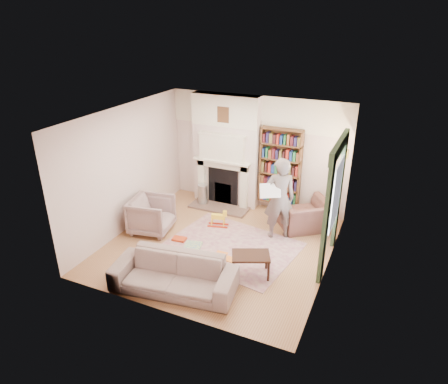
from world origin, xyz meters
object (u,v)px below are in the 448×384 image
at_px(coffee_table, 251,265).
at_px(bookcase, 280,167).
at_px(sofa, 174,274).
at_px(man_reading, 279,199).
at_px(rocking_horse, 218,218).
at_px(paraffin_heater, 203,195).
at_px(armchair_left, 152,215).
at_px(armchair_reading, 305,215).

bearing_deg(coffee_table, bookcase, 72.85).
height_order(sofa, man_reading, man_reading).
bearing_deg(coffee_table, sofa, -162.69).
xyz_separation_m(bookcase, rocking_horse, (-1.02, -1.37, -0.97)).
height_order(bookcase, rocking_horse, bookcase).
bearing_deg(paraffin_heater, rocking_horse, -46.90).
bearing_deg(armchair_left, bookcase, -56.83).
distance_m(sofa, coffee_table, 1.45).
xyz_separation_m(man_reading, paraffin_heater, (-2.25, 0.79, -0.65)).
height_order(armchair_reading, paraffin_heater, armchair_reading).
distance_m(man_reading, coffee_table, 1.74).
height_order(armchair_left, rocking_horse, armchair_left).
bearing_deg(bookcase, sofa, -101.41).
distance_m(armchair_reading, sofa, 3.52).
bearing_deg(bookcase, rocking_horse, -126.74).
bearing_deg(paraffin_heater, sofa, -71.55).
relative_size(armchair_reading, rocking_horse, 2.25).
relative_size(armchair_reading, armchair_left, 1.20).
relative_size(coffee_table, rocking_horse, 1.48).
distance_m(armchair_left, sofa, 2.24).
bearing_deg(man_reading, paraffin_heater, -48.82).
distance_m(bookcase, man_reading, 1.33).
bearing_deg(rocking_horse, man_reading, -9.54).
bearing_deg(armchair_left, sofa, -146.81).
relative_size(sofa, man_reading, 1.19).
height_order(man_reading, rocking_horse, man_reading).
relative_size(coffee_table, paraffin_heater, 1.27).
xyz_separation_m(armchair_reading, rocking_horse, (-1.84, -0.72, -0.14)).
xyz_separation_m(bookcase, paraffin_heater, (-1.88, -0.46, -0.90)).
height_order(bookcase, armchair_left, bookcase).
height_order(armchair_left, paraffin_heater, armchair_left).
height_order(sofa, coffee_table, sofa).
bearing_deg(man_reading, bookcase, -102.99).
relative_size(armchair_reading, coffee_table, 1.52).
bearing_deg(sofa, coffee_table, 32.70).
bearing_deg(armchair_left, rocking_horse, -68.24).
relative_size(armchair_left, sofa, 0.40).
xyz_separation_m(man_reading, coffee_table, (-0.04, -1.59, -0.70)).
xyz_separation_m(armchair_reading, man_reading, (-0.45, -0.60, 0.58)).
distance_m(bookcase, sofa, 3.96).
xyz_separation_m(bookcase, armchair_left, (-2.30, -2.16, -0.77)).
bearing_deg(armchair_reading, rocking_horse, -15.37).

